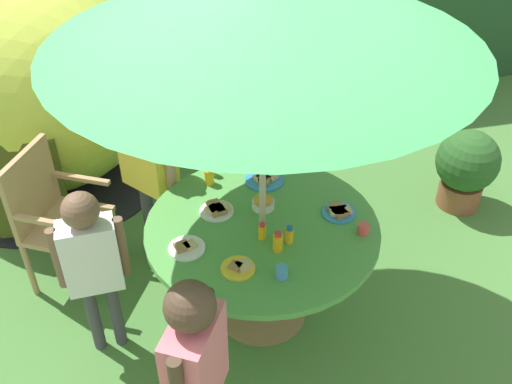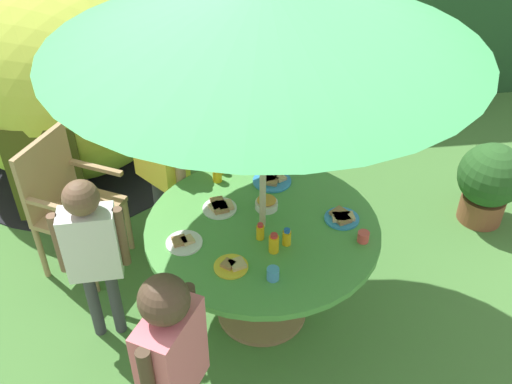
{
  "view_description": "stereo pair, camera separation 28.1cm",
  "coord_description": "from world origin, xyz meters",
  "px_view_note": "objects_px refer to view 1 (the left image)",
  "views": [
    {
      "loc": [
        -0.61,
        -2.46,
        2.9
      ],
      "look_at": [
        -0.04,
        -0.01,
        0.98
      ],
      "focal_mm": 40.87,
      "sensor_mm": 36.0,
      "label": 1
    },
    {
      "loc": [
        -0.33,
        -2.51,
        2.9
      ],
      "look_at": [
        -0.04,
        -0.01,
        0.98
      ],
      "focal_mm": 40.87,
      "sensor_mm": 36.0,
      "label": 2
    }
  ],
  "objects_px": {
    "cup_far": "(363,229)",
    "snack_bowl": "(263,203)",
    "child_in_white_shirt": "(91,256)",
    "child_in_blue_shirt": "(263,130)",
    "patio_umbrella": "(264,10)",
    "potted_plant": "(466,167)",
    "dome_tent": "(33,82)",
    "child_in_yellow_shirt": "(147,152)",
    "child_in_pink_shirt": "(195,361)",
    "juice_bottle_back_edge": "(278,242)",
    "plate_center_front": "(217,209)",
    "juice_bottle_near_right": "(262,231)",
    "garden_table": "(262,243)",
    "juice_bottle_far_left": "(212,168)",
    "plate_mid_left": "(239,267)",
    "juice_bottle_near_left": "(209,176)",
    "plate_mid_right": "(264,179)",
    "plate_front_edge": "(186,247)",
    "cup_near": "(282,272)",
    "wooden_chair": "(52,211)",
    "plate_far_right": "(339,212)",
    "juice_bottle_center_back": "(289,235)"
  },
  "relations": [
    {
      "from": "potted_plant",
      "to": "child_in_white_shirt",
      "type": "distance_m",
      "value": 2.88
    },
    {
      "from": "plate_front_edge",
      "to": "cup_far",
      "type": "relative_size",
      "value": 3.11
    },
    {
      "from": "plate_front_edge",
      "to": "cup_near",
      "type": "height_order",
      "value": "cup_near"
    },
    {
      "from": "child_in_white_shirt",
      "to": "child_in_pink_shirt",
      "type": "height_order",
      "value": "child_in_pink_shirt"
    },
    {
      "from": "dome_tent",
      "to": "child_in_blue_shirt",
      "type": "bearing_deg",
      "value": -27.65
    },
    {
      "from": "dome_tent",
      "to": "child_in_yellow_shirt",
      "type": "xyz_separation_m",
      "value": [
        0.78,
        -1.2,
        0.01
      ]
    },
    {
      "from": "child_in_white_shirt",
      "to": "cup_far",
      "type": "height_order",
      "value": "child_in_white_shirt"
    },
    {
      "from": "dome_tent",
      "to": "plate_far_right",
      "type": "relative_size",
      "value": 10.19
    },
    {
      "from": "child_in_white_shirt",
      "to": "plate_far_right",
      "type": "bearing_deg",
      "value": -0.84
    },
    {
      "from": "cup_far",
      "to": "juice_bottle_near_right",
      "type": "bearing_deg",
      "value": 171.08
    },
    {
      "from": "dome_tent",
      "to": "plate_far_right",
      "type": "bearing_deg",
      "value": -42.01
    },
    {
      "from": "garden_table",
      "to": "child_in_yellow_shirt",
      "type": "distance_m",
      "value": 0.95
    },
    {
      "from": "plate_mid_right",
      "to": "plate_far_right",
      "type": "bearing_deg",
      "value": -49.94
    },
    {
      "from": "child_in_pink_shirt",
      "to": "juice_bottle_near_right",
      "type": "bearing_deg",
      "value": -1.9
    },
    {
      "from": "patio_umbrella",
      "to": "juice_bottle_far_left",
      "type": "height_order",
      "value": "patio_umbrella"
    },
    {
      "from": "snack_bowl",
      "to": "juice_bottle_near_right",
      "type": "distance_m",
      "value": 0.27
    },
    {
      "from": "snack_bowl",
      "to": "plate_mid_right",
      "type": "xyz_separation_m",
      "value": [
        0.07,
        0.26,
        -0.02
      ]
    },
    {
      "from": "child_in_blue_shirt",
      "to": "juice_bottle_near_right",
      "type": "height_order",
      "value": "child_in_blue_shirt"
    },
    {
      "from": "potted_plant",
      "to": "cup_near",
      "type": "relative_size",
      "value": 9.34
    },
    {
      "from": "plate_center_front",
      "to": "juice_bottle_near_right",
      "type": "xyz_separation_m",
      "value": [
        0.2,
        -0.29,
        0.03
      ]
    },
    {
      "from": "child_in_blue_shirt",
      "to": "patio_umbrella",
      "type": "bearing_deg",
      "value": 0.0
    },
    {
      "from": "child_in_white_shirt",
      "to": "juice_bottle_near_right",
      "type": "distance_m",
      "value": 0.93
    },
    {
      "from": "potted_plant",
      "to": "patio_umbrella",
      "type": "bearing_deg",
      "value": -157.63
    },
    {
      "from": "patio_umbrella",
      "to": "child_in_pink_shirt",
      "type": "xyz_separation_m",
      "value": [
        -0.51,
        -0.9,
        -1.18
      ]
    },
    {
      "from": "wooden_chair",
      "to": "plate_mid_left",
      "type": "relative_size",
      "value": 5.28
    },
    {
      "from": "child_in_blue_shirt",
      "to": "juice_bottle_far_left",
      "type": "height_order",
      "value": "child_in_blue_shirt"
    },
    {
      "from": "patio_umbrella",
      "to": "plate_front_edge",
      "type": "distance_m",
      "value": 1.32
    },
    {
      "from": "potted_plant",
      "to": "plate_mid_left",
      "type": "bearing_deg",
      "value": -152.13
    },
    {
      "from": "dome_tent",
      "to": "juice_bottle_center_back",
      "type": "bearing_deg",
      "value": -50.38
    },
    {
      "from": "dome_tent",
      "to": "child_in_yellow_shirt",
      "type": "bearing_deg",
      "value": -52.68
    },
    {
      "from": "cup_far",
      "to": "juice_bottle_near_left",
      "type": "bearing_deg",
      "value": 139.21
    },
    {
      "from": "child_in_yellow_shirt",
      "to": "wooden_chair",
      "type": "bearing_deg",
      "value": -124.28
    },
    {
      "from": "child_in_blue_shirt",
      "to": "juice_bottle_back_edge",
      "type": "height_order",
      "value": "child_in_blue_shirt"
    },
    {
      "from": "cup_far",
      "to": "snack_bowl",
      "type": "bearing_deg",
      "value": 144.49
    },
    {
      "from": "plate_center_front",
      "to": "juice_bottle_near_right",
      "type": "relative_size",
      "value": 1.94
    },
    {
      "from": "patio_umbrella",
      "to": "snack_bowl",
      "type": "xyz_separation_m",
      "value": [
        0.04,
        0.16,
        -1.22
      ]
    },
    {
      "from": "cup_far",
      "to": "plate_center_front",
      "type": "bearing_deg",
      "value": 153.86
    },
    {
      "from": "dome_tent",
      "to": "juice_bottle_near_left",
      "type": "distance_m",
      "value": 1.84
    },
    {
      "from": "child_in_pink_shirt",
      "to": "juice_bottle_back_edge",
      "type": "distance_m",
      "value": 0.87
    },
    {
      "from": "plate_mid_right",
      "to": "cup_near",
      "type": "height_order",
      "value": "cup_near"
    },
    {
      "from": "child_in_blue_shirt",
      "to": "child_in_yellow_shirt",
      "type": "height_order",
      "value": "child_in_yellow_shirt"
    },
    {
      "from": "dome_tent",
      "to": "plate_mid_left",
      "type": "bearing_deg",
      "value": -58.18
    },
    {
      "from": "child_in_blue_shirt",
      "to": "juice_bottle_near_right",
      "type": "distance_m",
      "value": 1.06
    },
    {
      "from": "patio_umbrella",
      "to": "juice_bottle_back_edge",
      "type": "distance_m",
      "value": 1.22
    },
    {
      "from": "child_in_blue_shirt",
      "to": "plate_mid_right",
      "type": "bearing_deg",
      "value": 1.28
    },
    {
      "from": "juice_bottle_near_left",
      "to": "plate_center_front",
      "type": "bearing_deg",
      "value": -90.78
    },
    {
      "from": "potted_plant",
      "to": "plate_mid_left",
      "type": "relative_size",
      "value": 3.57
    },
    {
      "from": "plate_front_edge",
      "to": "juice_bottle_back_edge",
      "type": "xyz_separation_m",
      "value": [
        0.48,
        -0.12,
        0.05
      ]
    },
    {
      "from": "snack_bowl",
      "to": "child_in_yellow_shirt",
      "type": "bearing_deg",
      "value": 138.63
    },
    {
      "from": "child_in_white_shirt",
      "to": "snack_bowl",
      "type": "xyz_separation_m",
      "value": [
        1.0,
        0.19,
        0.04
      ]
    }
  ]
}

